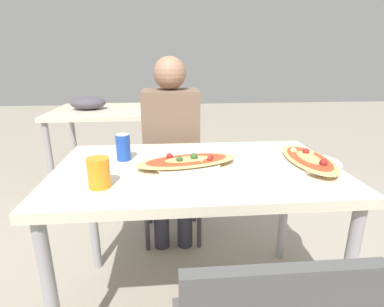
# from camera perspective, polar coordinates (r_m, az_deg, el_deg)

# --- Properties ---
(ground_plane) EXTENTS (14.00, 14.00, 0.00)m
(ground_plane) POSITION_cam_1_polar(r_m,az_deg,el_deg) (1.75, 0.81, -26.29)
(ground_plane) COLOR #9E9384
(dining_table) EXTENTS (1.25, 0.76, 0.75)m
(dining_table) POSITION_cam_1_polar(r_m,az_deg,el_deg) (1.37, 0.94, -5.58)
(dining_table) COLOR beige
(dining_table) RESTS_ON ground_plane
(chair_far_seated) EXTENTS (0.40, 0.40, 0.86)m
(chair_far_seated) POSITION_cam_1_polar(r_m,az_deg,el_deg) (2.09, -3.92, -2.63)
(chair_far_seated) COLOR #4C4C4C
(chair_far_seated) RESTS_ON ground_plane
(person_seated) EXTENTS (0.34, 0.30, 1.23)m
(person_seated) POSITION_cam_1_polar(r_m,az_deg,el_deg) (1.91, -3.99, 2.62)
(person_seated) COLOR #2D2D38
(person_seated) RESTS_ON ground_plane
(pizza_main) EXTENTS (0.48, 0.30, 0.06)m
(pizza_main) POSITION_cam_1_polar(r_m,az_deg,el_deg) (1.33, -0.95, -1.64)
(pizza_main) COLOR white
(pizza_main) RESTS_ON dining_table
(soda_can) EXTENTS (0.07, 0.07, 0.12)m
(soda_can) POSITION_cam_1_polar(r_m,az_deg,el_deg) (1.44, -12.96, 1.18)
(soda_can) COLOR #1E47B2
(soda_can) RESTS_ON dining_table
(drink_glass) EXTENTS (0.08, 0.08, 0.11)m
(drink_glass) POSITION_cam_1_polar(r_m,az_deg,el_deg) (1.16, -17.33, -3.53)
(drink_glass) COLOR orange
(drink_glass) RESTS_ON dining_table
(pizza_second) EXTENTS (0.28, 0.43, 0.06)m
(pizza_second) POSITION_cam_1_polar(r_m,az_deg,el_deg) (1.46, 21.28, -1.17)
(pizza_second) COLOR white
(pizza_second) RESTS_ON dining_table
(background_table) EXTENTS (1.10, 0.80, 0.87)m
(background_table) POSITION_cam_1_polar(r_m,az_deg,el_deg) (2.96, -15.54, 7.05)
(background_table) COLOR beige
(background_table) RESTS_ON ground_plane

